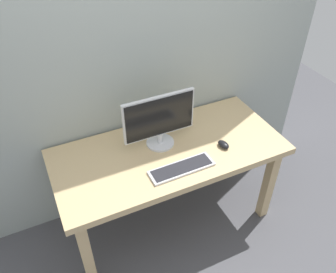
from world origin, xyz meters
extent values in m
plane|color=#4C4C51|center=(0.00, 0.00, 0.00)|extent=(6.00, 6.00, 0.00)
cube|color=#9EA8A3|center=(0.00, 0.42, 1.50)|extent=(3.02, 0.04, 3.00)
cube|color=tan|center=(0.00, 0.00, 0.75)|extent=(1.66, 0.76, 0.05)
cube|color=tan|center=(-0.74, -0.29, 0.36)|extent=(0.07, 0.07, 0.73)
cube|color=tan|center=(0.74, -0.29, 0.36)|extent=(0.07, 0.07, 0.73)
cube|color=tan|center=(-0.74, 0.29, 0.36)|extent=(0.07, 0.07, 0.73)
cube|color=tan|center=(0.74, 0.29, 0.36)|extent=(0.07, 0.07, 0.73)
cylinder|color=silver|center=(-0.03, 0.09, 0.79)|extent=(0.20, 0.20, 0.02)
cylinder|color=silver|center=(-0.03, 0.09, 0.83)|extent=(0.04, 0.04, 0.07)
cube|color=silver|center=(-0.03, 0.10, 1.01)|extent=(0.52, 0.02, 0.32)
cube|color=black|center=(-0.03, 0.08, 1.01)|extent=(0.50, 0.01, 0.30)
cube|color=silver|center=(-0.01, -0.22, 0.79)|extent=(0.45, 0.14, 0.02)
cube|color=#232328|center=(-0.01, -0.22, 0.79)|extent=(0.41, 0.12, 0.00)
ellipsoid|color=black|center=(0.36, -0.14, 0.80)|extent=(0.07, 0.11, 0.04)
camera|label=1|loc=(-0.80, -1.68, 2.41)|focal=37.15mm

